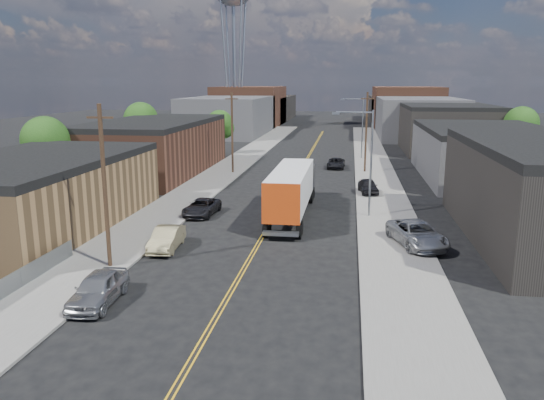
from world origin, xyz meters
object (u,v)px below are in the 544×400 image
(semi_truck, at_px, (293,187))
(car_left_b, at_px, (167,238))
(car_right_lot_a, at_px, (417,234))
(car_ahead_truck, at_px, (336,163))
(car_left_c, at_px, (202,207))
(car_left_a, at_px, (98,289))
(car_right_lot_c, at_px, (368,186))

(semi_truck, relative_size, car_left_b, 3.50)
(car_right_lot_a, height_order, car_ahead_truck, car_right_lot_a)
(semi_truck, distance_m, car_left_c, 8.02)
(car_left_a, bearing_deg, car_right_lot_a, 32.20)
(car_left_a, bearing_deg, car_left_c, 86.57)
(car_right_lot_a, distance_m, car_right_lot_c, 17.66)
(car_left_b, bearing_deg, car_right_lot_c, 51.07)
(car_left_b, distance_m, car_right_lot_a, 17.25)
(semi_truck, bearing_deg, car_left_b, -124.36)
(car_left_a, relative_size, car_right_lot_c, 1.15)
(car_right_lot_a, height_order, car_right_lot_c, car_right_lot_a)
(car_ahead_truck, bearing_deg, car_left_c, -109.71)
(car_left_c, xyz_separation_m, car_right_lot_a, (17.23, -6.64, 0.28))
(semi_truck, xyz_separation_m, car_left_b, (-7.49, -10.89, -1.65))
(car_left_a, distance_m, car_right_lot_a, 21.27)
(car_ahead_truck, bearing_deg, car_right_lot_c, -75.54)
(car_left_b, xyz_separation_m, car_ahead_truck, (10.49, 36.81, -0.09))
(car_left_a, height_order, car_left_c, car_left_a)
(car_left_b, distance_m, car_ahead_truck, 38.28)
(semi_truck, xyz_separation_m, car_right_lot_c, (6.70, 9.48, -1.55))
(car_left_b, height_order, car_right_lot_c, car_right_lot_c)
(semi_truck, distance_m, car_left_b, 13.32)
(car_right_lot_c, bearing_deg, car_right_lot_a, -89.09)
(car_left_b, bearing_deg, semi_truck, 51.40)
(semi_truck, distance_m, car_left_a, 21.73)
(car_left_a, xyz_separation_m, car_right_lot_a, (17.40, 12.23, 0.15))
(car_right_lot_a, bearing_deg, car_left_c, 142.46)
(car_left_a, height_order, car_right_lot_c, car_left_a)
(car_ahead_truck, bearing_deg, semi_truck, -94.82)
(car_left_b, bearing_deg, car_left_a, -96.55)
(car_ahead_truck, bearing_deg, car_left_a, -101.51)
(car_left_a, xyz_separation_m, car_ahead_truck, (10.90, 46.11, -0.15))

